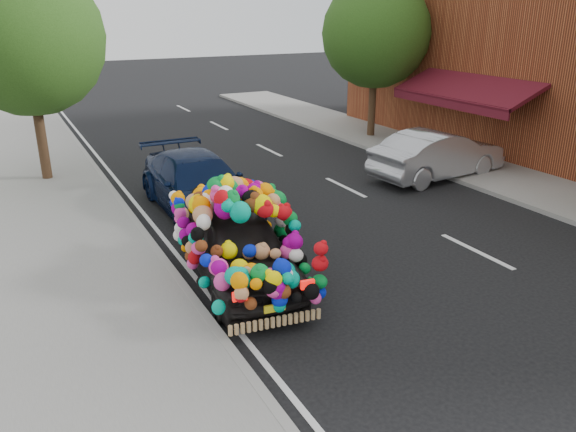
# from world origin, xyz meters

# --- Properties ---
(ground) EXTENTS (100.00, 100.00, 0.00)m
(ground) POSITION_xyz_m (0.00, 0.00, 0.00)
(ground) COLOR black
(ground) RESTS_ON ground
(sidewalk) EXTENTS (4.00, 60.00, 0.12)m
(sidewalk) POSITION_xyz_m (-4.30, 0.00, 0.06)
(sidewalk) COLOR gray
(sidewalk) RESTS_ON ground
(kerb) EXTENTS (0.15, 60.00, 0.13)m
(kerb) POSITION_xyz_m (-2.35, 0.00, 0.07)
(kerb) COLOR gray
(kerb) RESTS_ON ground
(footpath_far) EXTENTS (3.00, 40.00, 0.12)m
(footpath_far) POSITION_xyz_m (8.20, 3.00, 0.06)
(footpath_far) COLOR gray
(footpath_far) RESTS_ON ground
(lane_markings) EXTENTS (6.00, 50.00, 0.01)m
(lane_markings) POSITION_xyz_m (3.60, 0.00, 0.01)
(lane_markings) COLOR silver
(lane_markings) RESTS_ON ground
(tree_near_sidewalk) EXTENTS (4.20, 4.20, 6.13)m
(tree_near_sidewalk) POSITION_xyz_m (-3.80, 9.50, 4.02)
(tree_near_sidewalk) COLOR #332114
(tree_near_sidewalk) RESTS_ON ground
(tree_far_b) EXTENTS (4.00, 4.00, 5.90)m
(tree_far_b) POSITION_xyz_m (8.00, 10.00, 3.89)
(tree_far_b) COLOR #332114
(tree_far_b) RESTS_ON ground
(plush_art_car) EXTENTS (2.45, 4.35, 1.99)m
(plush_art_car) POSITION_xyz_m (-1.29, 1.05, 1.01)
(plush_art_car) COLOR black
(plush_art_car) RESTS_ON ground
(navy_sedan) EXTENTS (1.97, 4.84, 1.40)m
(navy_sedan) POSITION_xyz_m (-0.71, 5.01, 0.70)
(navy_sedan) COLOR #071333
(navy_sedan) RESTS_ON ground
(silver_hatchback) EXTENTS (4.43, 1.90, 1.42)m
(silver_hatchback) POSITION_xyz_m (6.52, 4.57, 0.71)
(silver_hatchback) COLOR #9E9FA4
(silver_hatchback) RESTS_ON ground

